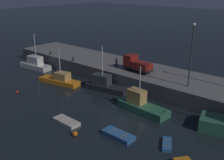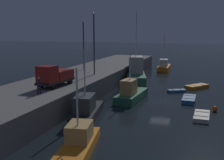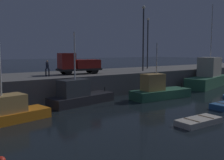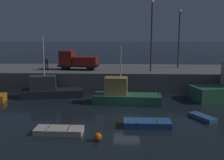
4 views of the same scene
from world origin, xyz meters
The scene contains 12 objects.
ground_plane centered at (0.00, 0.00, 0.00)m, with size 320.00×320.00×0.00m, color black.
pier_quay centered at (0.00, 12.72, 1.29)m, with size 72.06×9.45×2.57m.
fishing_trawler_red centered at (-9.13, 6.26, 0.94)m, with size 7.43×3.58×7.23m.
fishing_trawler_green centered at (-0.25, 3.86, 0.91)m, with size 7.42×2.92×6.26m.
dinghy_orange_near centered at (1.64, -3.38, 0.26)m, with size 3.89×1.57×0.56m.
rowboat_white_mid centered at (6.76, -1.28, 0.18)m, with size 2.13×2.77×0.39m.
dinghy_red_small centered at (-5.31, -5.12, 0.22)m, with size 3.73×1.58×0.47m.
mooring_buoy_mid centered at (-2.19, -6.47, 0.31)m, with size 0.62×0.62×0.62m, color orange.
lamp_post_west centered at (3.23, 10.37, 7.77)m, with size 0.44×0.44×9.01m.
lamp_post_east centered at (7.43, 13.93, 7.29)m, with size 0.44×0.44×8.08m.
utility_truck centered at (-6.60, 11.33, 3.80)m, with size 5.51×2.45×2.55m.
dockworker centered at (-10.60, 10.85, 3.58)m, with size 0.45×0.41×1.77m.
Camera 4 is at (-0.40, -24.93, 7.91)m, focal length 43.66 mm.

